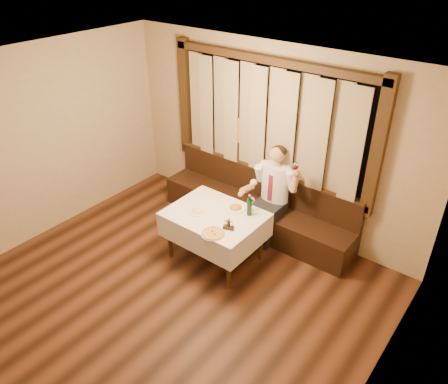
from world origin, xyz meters
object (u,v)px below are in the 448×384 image
Objects in this scene: pasta_red at (236,206)px; seated_man at (273,188)px; banquette at (256,209)px; dining_table at (215,220)px; cruet_caddy at (228,226)px; pizza at (213,233)px; pasta_cream at (197,210)px; green_bottle at (249,207)px.

pasta_red is 0.69m from seated_man.
seated_man reaches higher than banquette.
banquette is 1.08m from dining_table.
dining_table is (0.00, -1.02, 0.34)m from banquette.
cruet_caddy is (0.21, -0.44, 0.01)m from pasta_red.
pasta_cream is (-0.48, 0.26, 0.02)m from pizza.
cruet_caddy is 1.10m from seated_man.
pizza is 1.32m from seated_man.
dining_table is at bearing 29.10° from pasta_cream.
dining_table is 0.52m from green_bottle.
green_bottle is at bearing 80.72° from pizza.
dining_table is 4.13× the size of green_bottle.
pasta_cream is (-0.36, -0.38, -0.00)m from pasta_red.
dining_table is at bearing -90.00° from banquette.
pasta_cream is 1.18m from seated_man.
pasta_red is at bearing 101.16° from pizza.
green_bottle is (0.38, -0.76, 0.58)m from banquette.
banquette is 2.52× the size of dining_table.
green_bottle is (0.38, 0.26, 0.24)m from dining_table.
pasta_red is 0.52m from pasta_cream.
pasta_cream is at bearing -147.52° from green_bottle.
cruet_caddy is at bearing -73.29° from banquette.
pasta_cream reaches higher than pizza.
pasta_cream is 0.17× the size of seated_man.
green_bottle reaches higher than pizza.
pizza is at bearing -92.00° from seated_man.
pasta_red is at bearing -78.89° from banquette.
cruet_caddy is at bearing -64.36° from pasta_red.
pasta_cream reaches higher than dining_table.
cruet_caddy is at bearing -88.16° from seated_man.
banquette is at bearing 79.65° from pasta_cream.
cruet_caddy is (-0.02, -0.43, -0.08)m from green_bottle.
pasta_cream is 0.70m from green_bottle.
green_bottle is at bearing 68.33° from cruet_caddy.
seated_man is at bearing 70.95° from dining_table.
dining_table is 0.87× the size of seated_man.
pizza is (0.28, -1.40, 0.46)m from banquette.
dining_table is 1.01m from seated_man.
pizza is 0.55m from pasta_cream.
cruet_caddy reaches higher than dining_table.
pasta_cream is 0.57m from cruet_caddy.
green_bottle reaches higher than pasta_cream.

